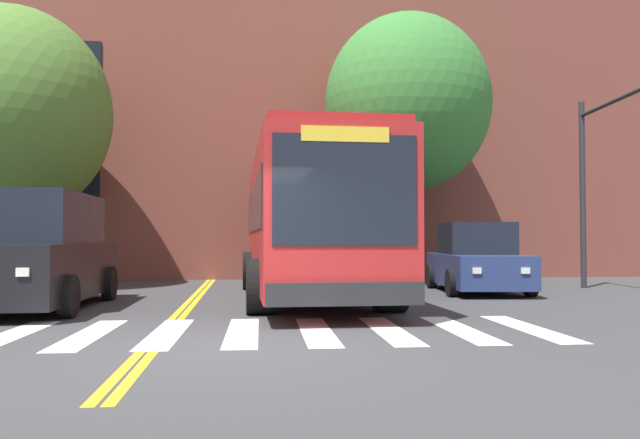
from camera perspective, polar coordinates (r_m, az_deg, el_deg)
name	(u,v)px	position (r m, az deg, el deg)	size (l,w,h in m)	color
ground_plane	(232,348)	(8.10, -8.04, -11.57)	(120.00, 120.00, 0.00)	#38383A
crosswalk	(280,331)	(9.42, -3.71, -10.18)	(8.19, 3.16, 0.01)	white
lane_line_yellow_inner	(212,276)	(23.38, -9.82, -5.15)	(0.12, 36.00, 0.01)	gold
lane_line_yellow_outer	(217,276)	(23.37, -9.42, -5.15)	(0.12, 36.00, 0.01)	gold
city_bus	(307,220)	(14.87, -1.22, -0.06)	(3.09, 10.77, 3.39)	#B22323
car_black_near_lane	(38,254)	(13.57, -24.35, -2.89)	(2.28, 5.19, 2.29)	black
car_navy_far_lane	(476,261)	(16.79, 14.11, -3.68)	(2.44, 4.39, 1.81)	navy
car_teal_behind_bus	(275,253)	(25.07, -4.16, -3.03)	(2.30, 4.74, 1.84)	#236B70
traffic_light_near_corner	(613,152)	(17.68, 25.20, 5.64)	(0.64, 4.26, 5.29)	#28282D
street_tree_curbside_large	(408,105)	(20.14, 8.06, 10.36)	(7.39, 7.42, 8.45)	#4C3D2D
street_tree_curbside_small	(14,114)	(19.62, -26.17, 8.66)	(6.24, 6.55, 7.84)	#4C3D2D
building_facade	(250,105)	(26.15, -6.41, 10.38)	(41.43, 8.48, 13.77)	brown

